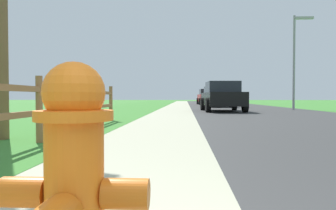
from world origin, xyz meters
TOP-DOWN VIEW (x-y plane):
  - ground_plane at (0.00, 25.00)m, footprint 120.00×120.00m
  - road_asphalt at (3.50, 27.00)m, footprint 7.00×66.00m
  - curb_concrete at (-3.00, 27.00)m, footprint 6.00×66.00m
  - grass_verge at (-4.50, 27.00)m, footprint 5.00×66.00m
  - fire_hydrant at (-0.76, 0.87)m, footprint 0.51×0.43m
  - rail_fence at (-2.77, 4.83)m, footprint 0.11×10.02m
  - parked_suv_black at (1.60, 16.67)m, footprint 2.19×4.31m
  - parked_car_beige at (2.02, 24.59)m, footprint 2.19×4.85m
  - parked_car_red at (1.95, 32.19)m, footprint 2.19×4.46m
  - street_lamp at (6.21, 18.89)m, footprint 1.17×0.20m

SIDE VIEW (x-z plane):
  - ground_plane at x=0.00m, z-range 0.00..0.00m
  - road_asphalt at x=3.50m, z-range 0.00..0.01m
  - curb_concrete at x=-3.00m, z-range 0.00..0.01m
  - grass_verge at x=-4.50m, z-range 0.00..0.01m
  - fire_hydrant at x=-0.76m, z-range 0.00..0.88m
  - rail_fence at x=-2.77m, z-range 0.09..1.19m
  - parked_suv_black at x=1.60m, z-range 0.00..1.58m
  - parked_car_red at x=1.95m, z-range 0.00..1.58m
  - parked_car_beige at x=2.02m, z-range 0.01..1.63m
  - street_lamp at x=6.21m, z-range 0.58..6.18m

